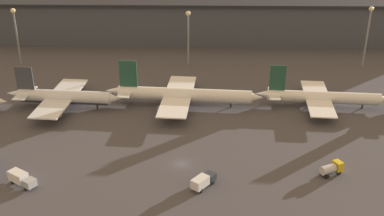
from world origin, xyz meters
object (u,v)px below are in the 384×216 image
Objects in this scene: airplane_1 at (63,97)px; service_vehicle_5 at (331,168)px; service_vehicle_4 at (203,181)px; airplane_3 at (322,97)px; service_vehicle_2 at (21,178)px; airplane_2 at (183,95)px.

airplane_1 is 82.33m from service_vehicle_5.
airplane_3 is at bearing -1.68° from service_vehicle_4.
airplane_1 is at bearing -173.98° from airplane_3.
airplane_1 is at bearing 124.72° from service_vehicle_2.
airplane_3 is 39.26m from service_vehicle_5.
service_vehicle_2 is 1.10× the size of service_vehicle_4.
airplane_3 is 57.84m from service_vehicle_4.
airplane_1 reaches higher than service_vehicle_2.
airplane_2 is 53.63m from service_vehicle_5.
service_vehicle_4 is at bearing 32.86° from service_vehicle_2.
airplane_1 reaches higher than service_vehicle_4.
service_vehicle_5 is (-6.10, -38.76, -1.41)m from airplane_3.
airplane_1 is 5.32× the size of service_vehicle_4.
airplane_2 is 57.05m from service_vehicle_2.
airplane_2 is 1.20× the size of airplane_3.
service_vehicle_2 is 72.61m from service_vehicle_5.
airplane_1 is 0.88× the size of airplane_3.
service_vehicle_4 is 31.15m from service_vehicle_5.
service_vehicle_2 is (1.40, -42.47, -1.74)m from airplane_1.
service_vehicle_4 is 1.13× the size of service_vehicle_5.
airplane_3 is (43.11, -0.02, -0.40)m from airplane_2.
airplane_3 is at bearing 6.02° from airplane_1.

